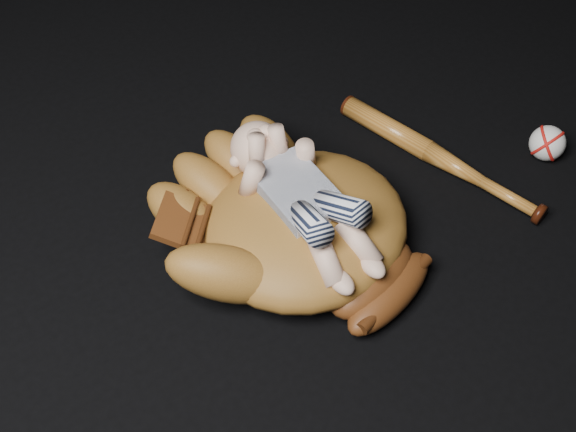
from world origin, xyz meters
The scene contains 4 objects.
baseball_glove centered at (-0.13, 0.08, 0.08)m, with size 0.44×0.50×0.16m, color brown, non-canonical shape.
newborn_baby centered at (-0.13, 0.08, 0.13)m, with size 0.16×0.35×0.14m, color #E2AF91, non-canonical shape.
baseball_bat centered at (0.19, 0.09, 0.02)m, with size 0.04×0.44×0.04m, color #9C5C1E, non-canonical shape.
baseball centered at (0.37, -0.01, 0.03)m, with size 0.07×0.07×0.07m, color white.
Camera 1 is at (-0.62, -0.52, 0.95)m, focal length 45.00 mm.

